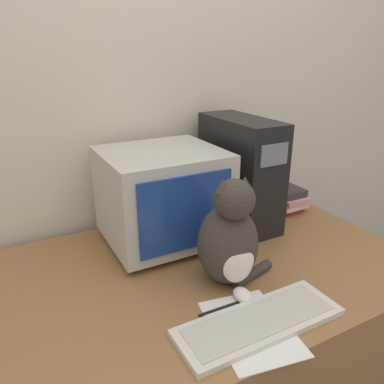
{
  "coord_description": "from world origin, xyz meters",
  "views": [
    {
      "loc": [
        -0.58,
        -0.53,
        1.48
      ],
      "look_at": [
        -0.01,
        0.54,
        1.02
      ],
      "focal_mm": 35.0,
      "sensor_mm": 36.0,
      "label": 1
    }
  ],
  "objects_px": {
    "book_stack": "(284,198)",
    "computer_tower": "(240,172)",
    "crt_monitor": "(163,196)",
    "keyboard": "(260,322)",
    "pen": "(220,308)",
    "cat": "(230,240)"
  },
  "relations": [
    {
      "from": "computer_tower",
      "to": "cat",
      "type": "xyz_separation_m",
      "value": [
        -0.3,
        -0.38,
        -0.07
      ]
    },
    {
      "from": "book_stack",
      "to": "computer_tower",
      "type": "bearing_deg",
      "value": -177.61
    },
    {
      "from": "crt_monitor",
      "to": "pen",
      "type": "bearing_deg",
      "value": -93.53
    },
    {
      "from": "computer_tower",
      "to": "keyboard",
      "type": "height_order",
      "value": "computer_tower"
    },
    {
      "from": "crt_monitor",
      "to": "pen",
      "type": "xyz_separation_m",
      "value": [
        -0.03,
        -0.47,
        -0.19
      ]
    },
    {
      "from": "crt_monitor",
      "to": "cat",
      "type": "relative_size",
      "value": 1.17
    },
    {
      "from": "computer_tower",
      "to": "cat",
      "type": "distance_m",
      "value": 0.49
    },
    {
      "from": "pen",
      "to": "keyboard",
      "type": "bearing_deg",
      "value": -59.56
    },
    {
      "from": "crt_monitor",
      "to": "cat",
      "type": "bearing_deg",
      "value": -79.14
    },
    {
      "from": "cat",
      "to": "computer_tower",
      "type": "bearing_deg",
      "value": 59.25
    },
    {
      "from": "keyboard",
      "to": "pen",
      "type": "bearing_deg",
      "value": 120.44
    },
    {
      "from": "keyboard",
      "to": "book_stack",
      "type": "bearing_deg",
      "value": 44.65
    },
    {
      "from": "crt_monitor",
      "to": "keyboard",
      "type": "bearing_deg",
      "value": -86.72
    },
    {
      "from": "keyboard",
      "to": "book_stack",
      "type": "xyz_separation_m",
      "value": [
        0.61,
        0.61,
        0.04
      ]
    },
    {
      "from": "keyboard",
      "to": "book_stack",
      "type": "distance_m",
      "value": 0.86
    },
    {
      "from": "crt_monitor",
      "to": "computer_tower",
      "type": "distance_m",
      "value": 0.37
    },
    {
      "from": "cat",
      "to": "crt_monitor",
      "type": "bearing_deg",
      "value": 108.53
    },
    {
      "from": "crt_monitor",
      "to": "book_stack",
      "type": "height_order",
      "value": "crt_monitor"
    },
    {
      "from": "keyboard",
      "to": "cat",
      "type": "height_order",
      "value": "cat"
    },
    {
      "from": "book_stack",
      "to": "pen",
      "type": "height_order",
      "value": "book_stack"
    },
    {
      "from": "computer_tower",
      "to": "cat",
      "type": "bearing_deg",
      "value": -128.41
    },
    {
      "from": "cat",
      "to": "book_stack",
      "type": "bearing_deg",
      "value": 41.7
    }
  ]
}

